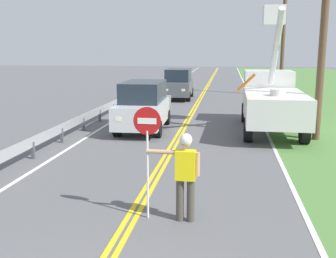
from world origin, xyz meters
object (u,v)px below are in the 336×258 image
Objects in this scene: flagger_worker at (185,172)px; oncoming_suv_nearest at (144,106)px; utility_pole_mid at (283,36)px; utility_pole_near at (324,25)px; oncoming_suv_second at (178,84)px; stop_sign_paddle at (147,138)px; utility_bucket_truck at (271,97)px.

oncoming_suv_nearest is (-2.76, 9.13, 0.01)m from flagger_worker.
utility_pole_mid reaches higher than oncoming_suv_nearest.
oncoming_suv_second is at bearing 119.33° from utility_pole_near.
utility_pole_near is (5.02, 8.23, 2.62)m from stop_sign_paddle.
stop_sign_paddle is 9.34m from oncoming_suv_nearest.
oncoming_suv_second is (-2.64, 20.53, 0.01)m from flagger_worker.
flagger_worker is at bearing -82.67° from oncoming_suv_second.
stop_sign_paddle is 0.50× the size of oncoming_suv_nearest.
utility_pole_near reaches higher than stop_sign_paddle.
stop_sign_paddle is at bearing -84.78° from oncoming_suv_second.
stop_sign_paddle is at bearing 178.08° from flagger_worker.
flagger_worker is 10.38m from utility_bucket_truck.
utility_pole_mid is at bearing 81.24° from utility_bucket_truck.
oncoming_suv_nearest is 16.76m from utility_pole_mid.
utility_pole_mid reaches higher than stop_sign_paddle.
utility_pole_near is at bearing -91.97° from utility_pole_mid.
utility_bucket_truck is (2.68, 10.02, 0.36)m from flagger_worker.
utility_bucket_truck is 1.47× the size of oncoming_suv_second.
utility_bucket_truck is (3.45, 9.99, -0.30)m from stop_sign_paddle.
oncoming_suv_second is 0.55× the size of utility_pole_mid.
stop_sign_paddle is at bearing -77.67° from oncoming_suv_nearest.
stop_sign_paddle is at bearing -103.20° from utility_pole_mid.
flagger_worker is at bearing -104.96° from utility_bucket_truck.
utility_pole_mid is (0.53, 15.45, 0.11)m from utility_pole_near.
oncoming_suv_second is (-5.32, 10.51, -0.35)m from utility_bucket_truck.
stop_sign_paddle is at bearing -109.03° from utility_bucket_truck.
utility_bucket_truck is 3.76m from utility_pole_near.
stop_sign_paddle is 24.48m from utility_pole_mid.
stop_sign_paddle is 0.27× the size of utility_pole_mid.
stop_sign_paddle is (-0.77, 0.03, 0.66)m from flagger_worker.
flagger_worker is at bearing -73.19° from oncoming_suv_nearest.
utility_bucket_truck is at bearing 70.97° from stop_sign_paddle.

